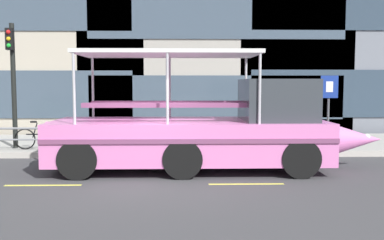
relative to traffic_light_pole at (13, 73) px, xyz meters
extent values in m
plane|color=#3D3D3F|center=(4.85, -4.06, -2.74)|extent=(120.00, 120.00, 0.00)
cube|color=#A8A59E|center=(4.85, 1.54, -2.65)|extent=(32.00, 4.80, 0.18)
cube|color=#B2ADA3|center=(4.85, -0.95, -2.65)|extent=(32.00, 0.18, 0.18)
cube|color=#DBD64C|center=(2.45, -4.77, -2.74)|extent=(1.80, 0.12, 0.01)
cube|color=#DBD64C|center=(7.25, -4.77, -2.74)|extent=(1.80, 0.12, 0.01)
cube|color=#3D4C5B|center=(-2.15, 4.31, -0.83)|extent=(11.43, 0.06, 2.10)
cube|color=#3D4C5B|center=(7.30, 4.31, -0.97)|extent=(11.33, 0.06, 1.95)
cube|color=#3D4C5B|center=(7.30, 4.31, 2.57)|extent=(11.33, 0.06, 1.95)
cube|color=#2D3D4C|center=(14.23, 4.31, -0.81)|extent=(10.82, 0.06, 2.13)
cube|color=#2D3D4C|center=(14.23, 4.31, 3.06)|extent=(10.82, 0.06, 2.13)
cylinder|color=gray|center=(5.33, -0.61, -1.82)|extent=(11.45, 0.07, 0.07)
cylinder|color=gray|center=(5.33, -0.61, -2.19)|extent=(11.45, 0.06, 0.06)
cylinder|color=gray|center=(1.52, -0.61, -2.19)|extent=(0.09, 0.09, 0.74)
cylinder|color=gray|center=(3.42, -0.61, -2.19)|extent=(0.09, 0.09, 0.74)
cylinder|color=gray|center=(5.33, -0.61, -2.19)|extent=(0.09, 0.09, 0.74)
cylinder|color=gray|center=(7.24, -0.61, -2.19)|extent=(0.09, 0.09, 0.74)
cylinder|color=gray|center=(9.15, -0.61, -2.19)|extent=(0.09, 0.09, 0.74)
cylinder|color=gray|center=(11.06, -0.61, -2.19)|extent=(0.09, 0.09, 0.74)
cylinder|color=black|center=(0.00, 0.06, -0.44)|extent=(0.16, 0.16, 4.23)
cube|color=black|center=(0.00, -0.14, 1.12)|extent=(0.24, 0.20, 0.72)
sphere|color=red|center=(0.00, -0.25, 1.34)|extent=(0.14, 0.14, 0.14)
sphere|color=gold|center=(0.00, -0.25, 1.12)|extent=(0.14, 0.14, 0.14)
sphere|color=green|center=(0.00, -0.25, 0.90)|extent=(0.14, 0.14, 0.14)
cylinder|color=#4C4F54|center=(10.74, -0.20, -1.34)|extent=(0.08, 0.08, 2.45)
cube|color=navy|center=(10.74, -0.25, -0.46)|extent=(0.60, 0.04, 0.76)
cube|color=white|center=(10.74, -0.27, -0.46)|extent=(0.24, 0.01, 0.36)
torus|color=black|center=(1.51, -0.34, -2.21)|extent=(0.70, 0.04, 0.70)
torus|color=black|center=(0.47, -0.34, -2.21)|extent=(0.70, 0.04, 0.70)
cylinder|color=black|center=(0.99, -0.34, -2.05)|extent=(0.95, 0.04, 0.04)
cylinder|color=black|center=(0.81, -0.34, -1.91)|extent=(0.19, 0.04, 0.51)
cube|color=black|center=(0.77, -0.34, -1.63)|extent=(0.20, 0.08, 0.06)
cylinder|color=#A5A5AA|center=(1.47, -0.34, -1.71)|extent=(0.03, 0.46, 0.03)
cube|color=pink|center=(5.92, -2.95, -1.91)|extent=(7.45, 2.61, 1.10)
cone|color=pink|center=(10.48, -2.95, -1.91)|extent=(1.68, 1.05, 1.05)
cylinder|color=pink|center=(2.19, -2.95, -1.91)|extent=(0.37, 1.05, 1.05)
cube|color=#783F64|center=(5.92, -4.28, -1.78)|extent=(7.45, 0.04, 0.12)
sphere|color=white|center=(10.90, -2.95, -1.86)|extent=(0.22, 0.22, 0.22)
cube|color=#33383D|center=(8.34, -2.95, -0.80)|extent=(1.86, 2.20, 1.13)
cube|color=silver|center=(5.36, -2.95, 0.46)|extent=(4.84, 2.40, 0.10)
cylinder|color=#B2B2B7|center=(7.66, -1.80, -0.48)|extent=(0.07, 0.07, 1.77)
cylinder|color=#B2B2B7|center=(7.66, -4.10, -0.48)|extent=(0.07, 0.07, 1.77)
cylinder|color=#B2B2B7|center=(5.36, -1.80, -0.48)|extent=(0.07, 0.07, 1.77)
cylinder|color=#B2B2B7|center=(5.36, -4.10, -0.48)|extent=(0.07, 0.07, 1.77)
cylinder|color=#B2B2B7|center=(3.06, -1.80, -0.48)|extent=(0.07, 0.07, 1.77)
cylinder|color=#B2B2B7|center=(3.06, -4.10, -0.48)|extent=(0.07, 0.07, 1.77)
cube|color=#783F64|center=(5.36, -2.33, -0.91)|extent=(4.45, 0.28, 0.12)
cube|color=#783F64|center=(5.36, -3.58, -0.91)|extent=(4.45, 0.28, 0.12)
cylinder|color=black|center=(8.71, -1.75, -2.24)|extent=(1.00, 0.28, 1.00)
cylinder|color=black|center=(8.71, -4.16, -2.24)|extent=(1.00, 0.28, 1.00)
cylinder|color=black|center=(5.73, -1.75, -2.24)|extent=(1.00, 0.28, 1.00)
cylinder|color=black|center=(5.73, -4.16, -2.24)|extent=(1.00, 0.28, 1.00)
cylinder|color=black|center=(3.12, -1.75, -2.24)|extent=(1.00, 0.28, 1.00)
cylinder|color=black|center=(3.12, -4.16, -2.24)|extent=(1.00, 0.28, 1.00)
cylinder|color=black|center=(9.97, 0.05, -2.16)|extent=(0.10, 0.10, 0.79)
cylinder|color=black|center=(10.01, 0.20, -2.16)|extent=(0.10, 0.10, 0.79)
cube|color=maroon|center=(9.99, 0.13, -1.49)|extent=(0.25, 0.33, 0.56)
cylinder|color=maroon|center=(9.94, -0.06, -1.51)|extent=(0.07, 0.07, 0.50)
cylinder|color=maroon|center=(10.05, 0.31, -1.51)|extent=(0.07, 0.07, 0.50)
sphere|color=tan|center=(9.99, 0.13, -1.08)|extent=(0.22, 0.22, 0.22)
camera|label=1|loc=(5.69, -14.83, -0.35)|focal=40.41mm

